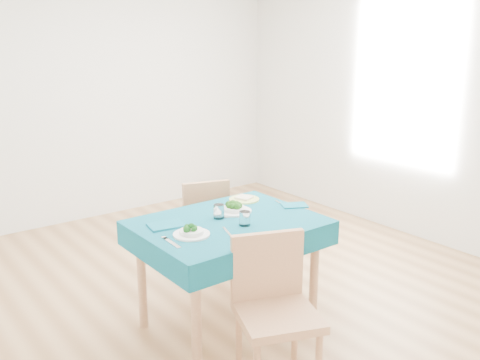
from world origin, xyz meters
TOP-DOWN VIEW (x-y plane):
  - room_shell at (0.00, 0.00)m, footprint 4.02×4.52m
  - table at (-0.48, -0.50)m, footprint 1.16×0.88m
  - chair_near at (-0.64, -1.18)m, footprint 0.58×0.60m
  - chair_far at (-0.19, 0.27)m, footprint 0.48×0.50m
  - bowl_near at (-0.81, -0.57)m, footprint 0.23×0.23m
  - bowl_far at (-0.34, -0.37)m, footprint 0.24×0.24m
  - fork_near at (-0.97, -0.61)m, footprint 0.04×0.20m
  - knife_near at (-0.61, -0.67)m, footprint 0.08×0.20m
  - fork_far at (-0.44, -0.37)m, footprint 0.04×0.17m
  - knife_far at (0.04, -0.45)m, footprint 0.05×0.20m
  - napkin_near at (-0.85, -0.34)m, footprint 0.25×0.19m
  - napkin_far at (0.08, -0.53)m, footprint 0.21×0.19m
  - tumbler_center at (-0.49, -0.42)m, footprint 0.07×0.07m
  - tumbler_side at (-0.44, -0.63)m, footprint 0.07×0.07m
  - side_plate at (-0.11, -0.20)m, footprint 0.22×0.22m
  - bread_slice at (-0.11, -0.20)m, footprint 0.14×0.14m

SIDE VIEW (x-z plane):
  - table at x=-0.48m, z-range 0.00..0.76m
  - chair_far at x=-0.19m, z-range 0.00..0.93m
  - chair_near at x=-0.64m, z-range 0.00..1.08m
  - fork_far at x=-0.44m, z-range 0.76..0.76m
  - knife_far at x=0.04m, z-range 0.76..0.76m
  - knife_near at x=-0.61m, z-range 0.76..0.76m
  - fork_near at x=-0.97m, z-range 0.76..0.76m
  - napkin_far at x=0.08m, z-range 0.76..0.77m
  - side_plate at x=-0.11m, z-range 0.76..0.77m
  - napkin_near at x=-0.85m, z-range 0.76..0.77m
  - bread_slice at x=-0.11m, z-range 0.77..0.79m
  - bowl_near at x=-0.81m, z-range 0.76..0.83m
  - bowl_far at x=-0.34m, z-range 0.76..0.83m
  - tumbler_side at x=-0.44m, z-range 0.76..0.85m
  - tumbler_center at x=-0.49m, z-range 0.76..0.85m
  - room_shell at x=0.00m, z-range -0.02..2.71m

